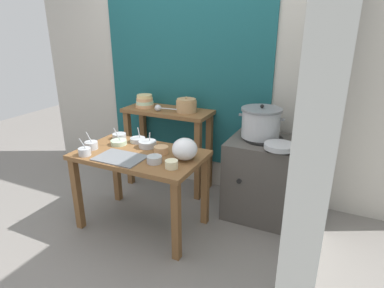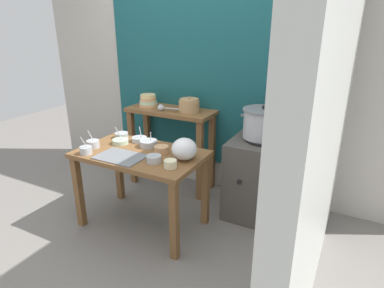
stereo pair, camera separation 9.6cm
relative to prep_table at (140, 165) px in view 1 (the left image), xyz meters
The scene contains 22 objects.
ground_plane 0.62m from the prep_table, 15.85° to the right, with size 9.00×9.00×0.00m, color gray.
wall_back 1.29m from the prep_table, 81.25° to the left, with size 4.40×0.12×2.60m.
wall_right 1.64m from the prep_table, ahead, with size 0.30×3.20×2.60m.
prep_table is the anchor object (origin of this frame).
back_shelf_table 0.83m from the prep_table, 102.23° to the left, with size 0.96×0.40×0.90m.
stove_block 1.15m from the prep_table, 36.73° to the left, with size 0.60×0.61×0.78m.
steamer_pot 1.15m from the prep_table, 38.79° to the left, with size 0.42×0.37×0.31m.
clay_pot 0.88m from the prep_table, 86.30° to the left, with size 0.21×0.21×0.16m.
bowl_stack_enamel 0.98m from the prep_table, 119.68° to the left, with size 0.20×0.20×0.14m.
ladle 0.81m from the prep_table, 107.26° to the left, with size 0.28×0.08×0.07m.
serving_tray 0.22m from the prep_table, 114.23° to the right, with size 0.40×0.28×0.01m, color slate.
plastic_bag 0.46m from the prep_table, ahead, with size 0.21×0.21×0.18m, color white.
wide_pan 1.20m from the prep_table, 22.88° to the left, with size 0.26×0.26×0.04m, color #B7BABF.
prep_bowl_0 0.48m from the prep_table, 147.67° to the right, with size 0.10×0.10×0.16m.
prep_bowl_1 0.33m from the prep_table, 162.30° to the left, with size 0.15×0.15×0.17m.
prep_bowl_2 0.47m from the prep_table, 149.59° to the left, with size 0.13×0.13×0.05m.
prep_bowl_3 0.30m from the prep_table, 28.70° to the right, with size 0.12×0.12×0.06m.
prep_bowl_4 0.24m from the prep_table, 23.32° to the left, with size 0.13×0.13×0.06m.
prep_bowl_5 0.31m from the prep_table, 127.28° to the left, with size 0.14×0.14×0.15m.
prep_bowl_6 0.45m from the prep_table, 21.21° to the right, with size 0.10×0.10×0.06m.
prep_bowl_7 0.48m from the prep_table, 166.95° to the right, with size 0.11×0.11×0.17m.
prep_bowl_8 0.21m from the prep_table, 95.39° to the left, with size 0.16×0.16×0.14m.
Camera 1 is at (1.45, -2.14, 1.77)m, focal length 30.54 mm.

